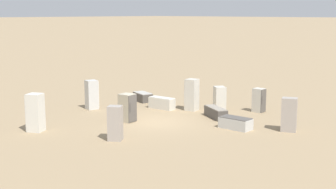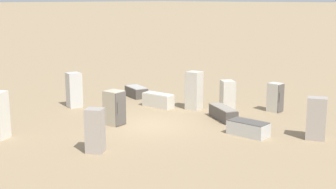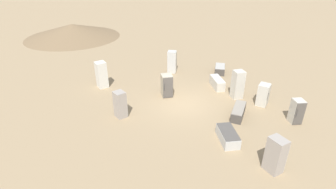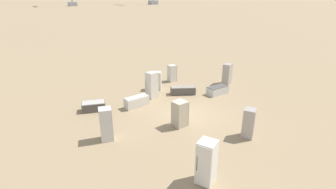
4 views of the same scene
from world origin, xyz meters
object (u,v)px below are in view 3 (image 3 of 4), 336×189
discarded_fridge_5 (276,155)px  discarded_fridge_10 (297,111)px  discarded_fridge_9 (217,83)px  discarded_fridge_0 (120,104)px  discarded_fridge_7 (228,136)px  discarded_fridge_11 (101,75)px  discarded_fridge_6 (172,62)px  discarded_fridge_8 (238,112)px  discarded_fridge_4 (167,85)px  discarded_fridge_2 (263,95)px  discarded_fridge_3 (238,84)px  discarded_fridge_1 (220,69)px

discarded_fridge_5 → discarded_fridge_10: size_ratio=1.19×
discarded_fridge_9 → discarded_fridge_0: bearing=-158.7°
discarded_fridge_7 → discarded_fridge_11: (7.34, -6.97, 0.66)m
discarded_fridge_6 → discarded_fridge_9: bearing=58.5°
discarded_fridge_8 → discarded_fridge_9: discarded_fridge_9 is taller
discarded_fridge_4 → discarded_fridge_5: (-4.18, 7.45, 0.09)m
discarded_fridge_2 → discarded_fridge_10: 2.37m
discarded_fridge_3 → discarded_fridge_10: discarded_fridge_3 is taller
discarded_fridge_3 → discarded_fridge_8: (0.61, 2.33, -0.66)m
discarded_fridge_1 → discarded_fridge_3: (-0.03, 4.31, 0.67)m
discarded_fridge_3 → discarded_fridge_6: discarded_fridge_3 is taller
discarded_fridge_0 → discarded_fridge_7: (-5.66, 2.78, -0.52)m
discarded_fridge_3 → discarded_fridge_1: bearing=79.3°
discarded_fridge_0 → discarded_fridge_2: (-8.89, -0.73, -0.10)m
discarded_fridge_0 → discarded_fridge_2: discarded_fridge_0 is taller
discarded_fridge_2 → discarded_fridge_7: bearing=-6.4°
discarded_fridge_3 → discarded_fridge_0: bearing=-177.4°
discarded_fridge_2 → discarded_fridge_3: discarded_fridge_3 is taller
discarded_fridge_4 → discarded_fridge_8: discarded_fridge_4 is taller
discarded_fridge_8 → discarded_fridge_10: 3.18m
discarded_fridge_1 → discarded_fridge_9: bearing=87.7°
discarded_fridge_5 → discarded_fridge_11: size_ratio=0.89×
discarded_fridge_0 → discarded_fridge_6: discarded_fridge_6 is taller
discarded_fridge_4 → discarded_fridge_11: (4.58, -1.75, 0.19)m
discarded_fridge_2 → discarded_fridge_5: bearing=18.8°
discarded_fridge_1 → discarded_fridge_7: size_ratio=0.97×
discarded_fridge_0 → discarded_fridge_6: (-3.63, -6.56, 0.08)m
discarded_fridge_1 → discarded_fridge_4: size_ratio=1.07×
discarded_fridge_1 → discarded_fridge_3: size_ratio=0.85×
discarded_fridge_4 → discarded_fridge_9: (-3.74, -1.03, -0.41)m
discarded_fridge_11 → discarded_fridge_1: bearing=-16.3°
discarded_fridge_4 → discarded_fridge_10: discarded_fridge_4 is taller
discarded_fridge_5 → discarded_fridge_6: bearing=171.8°
discarded_fridge_0 → discarded_fridge_6: 7.50m
discarded_fridge_6 → discarded_fridge_9: discarded_fridge_6 is taller
discarded_fridge_3 → discarded_fridge_4: 4.71m
discarded_fridge_5 → discarded_fridge_10: (-2.90, -3.63, -0.14)m
discarded_fridge_4 → discarded_fridge_8: bearing=135.6°
discarded_fridge_2 → discarded_fridge_5: (1.81, 5.73, 0.13)m
discarded_fridge_9 → discarded_fridge_11: size_ratio=0.90×
discarded_fridge_0 → discarded_fridge_4: size_ratio=1.07×
discarded_fridge_7 → discarded_fridge_9: (-0.99, -6.26, 0.06)m
discarded_fridge_8 → discarded_fridge_10: (-3.02, 0.89, 0.42)m
discarded_fridge_10 → discarded_fridge_1: bearing=-73.4°
discarded_fridge_3 → discarded_fridge_5: size_ratio=1.13×
discarded_fridge_1 → discarded_fridge_8: discarded_fridge_8 is taller
discarded_fridge_0 → discarded_fridge_5: (-7.08, 5.01, 0.03)m
discarded_fridge_0 → discarded_fridge_7: size_ratio=0.97×
discarded_fridge_5 → discarded_fridge_7: size_ratio=1.02×
discarded_fridge_9 → discarded_fridge_10: size_ratio=1.20×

